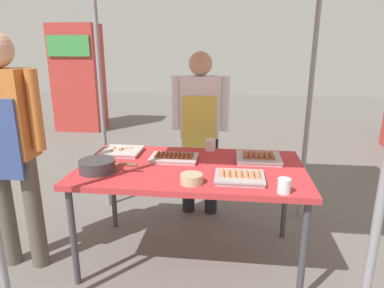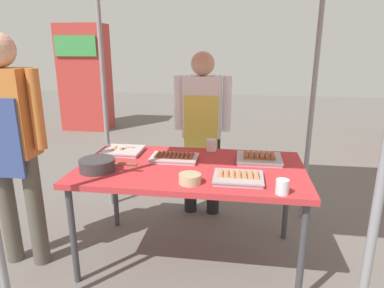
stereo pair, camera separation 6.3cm
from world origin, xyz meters
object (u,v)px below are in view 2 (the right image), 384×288
Objects in this scene: customer_nearby at (10,135)px; neighbor_stall_right at (85,78)px; cooking_wok at (98,164)px; condiment_bowl at (190,179)px; tray_spring_rolls at (238,177)px; vendor_woman at (202,122)px; drink_cup_by_wok at (211,145)px; tray_meat_skewers at (123,151)px; drink_cup_near_edge at (282,187)px; tray_pork_links at (174,157)px; stall_table at (191,173)px; tray_grilled_sausages at (259,158)px.

neighbor_stall_right is at bearing 108.62° from customer_nearby.
customer_nearby reaches higher than cooking_wok.
customer_nearby is (-1.26, 0.09, 0.21)m from condiment_bowl.
vendor_woman is at bearing 109.46° from tray_spring_rolls.
condiment_bowl is at bearing -95.70° from drink_cup_by_wok.
drink_cup_by_wok reaches higher than tray_meat_skewers.
neighbor_stall_right is (-2.95, 4.14, 0.21)m from tray_spring_rolls.
drink_cup_by_wok is (-0.48, 0.78, 0.00)m from drink_cup_near_edge.
tray_pork_links is 4.55m from neighbor_stall_right.
stall_table is 0.42m from drink_cup_by_wok.
condiment_bowl is 0.70m from drink_cup_by_wok.
neighbor_stall_right is (-2.72, 3.53, 0.19)m from drink_cup_by_wok.
tray_grilled_sausages is 1.77m from customer_nearby.
tray_grilled_sausages is 0.67m from condiment_bowl.
tray_grilled_sausages is at bearing 70.05° from tray_spring_rolls.
cooking_wok is 4.28× the size of drink_cup_by_wok.
drink_cup_by_wok is at bearing 110.46° from tray_spring_rolls.
stall_table is at bearing 10.25° from customer_nearby.
cooking_wok is at bearing -141.87° from drink_cup_by_wok.
customer_nearby is at bearing -169.75° from stall_table.
customer_nearby is at bearing -155.30° from drink_cup_by_wok.
drink_cup_near_edge is 5.38m from neighbor_stall_right.
drink_cup_near_edge is at bearing 117.56° from vendor_woman.
tray_meat_skewers is 1.03m from tray_spring_rolls.
cooking_wok is (-0.03, -0.41, 0.03)m from tray_meat_skewers.
tray_meat_skewers is at bearing 177.52° from tray_grilled_sausages.
neighbor_stall_right is at bearing 115.92° from cooking_wok.
tray_grilled_sausages is at bearing -2.48° from tray_meat_skewers.
tray_grilled_sausages is at bearing 47.91° from condiment_bowl.
stall_table is 3.95× the size of cooking_wok.
customer_nearby is at bearing -144.59° from tray_meat_skewers.
neighbor_stall_right reaches higher than tray_spring_rolls.
tray_meat_skewers is 0.46m from tray_pork_links.
cooking_wok is (-1.11, -0.37, 0.02)m from tray_grilled_sausages.
stall_table is at bearing 146.58° from drink_cup_near_edge.
customer_nearby reaches higher than tray_spring_rolls.
tray_meat_skewers is (-1.07, 0.05, -0.00)m from tray_grilled_sausages.
vendor_woman is 0.78× the size of neighbor_stall_right.
tray_spring_rolls is (0.92, -0.45, 0.00)m from tray_meat_skewers.
vendor_woman reaches higher than tray_pork_links.
drink_cup_by_wok is at bearing 38.13° from cooking_wok.
vendor_woman is (0.61, 0.95, 0.10)m from cooking_wok.
drink_cup_near_edge is 0.05× the size of customer_nearby.
tray_pork_links is at bearing 17.06° from customer_nearby.
tray_grilled_sausages is 0.20× the size of customer_nearby.
tray_pork_links is at bearing 142.45° from stall_table.
customer_nearby is (-1.56, 0.00, 0.22)m from tray_spring_rolls.
tray_spring_rolls is at bearing -69.54° from drink_cup_by_wok.
neighbor_stall_right reaches higher than condiment_bowl.
drink_cup_near_edge is (1.18, -0.62, 0.03)m from tray_meat_skewers.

